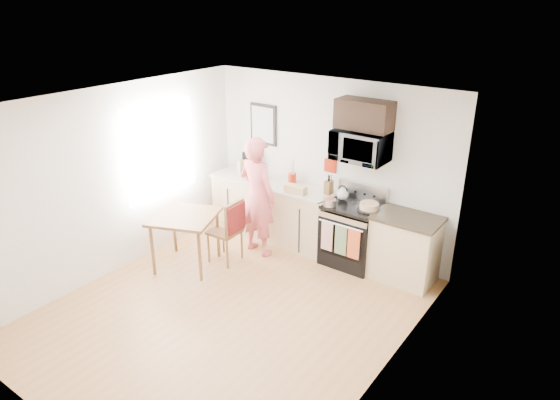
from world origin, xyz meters
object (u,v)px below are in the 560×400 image
Objects in this scene: microwave at (361,146)px; person at (258,196)px; dining_table at (185,221)px; cake at (369,207)px; range at (352,236)px; chair at (232,224)px.

microwave is 0.42× the size of person.
dining_table is (-0.57, -0.94, -0.20)m from person.
dining_table is 2.59m from cake.
range is 3.69× the size of cake.
microwave is at bearing 149.24° from cake.
range is at bearing -89.94° from microwave.
cake reaches higher than dining_table.
range is 2.40m from dining_table.
cake is at bearing -30.76° from microwave.
chair is at bearing 42.14° from dining_table.
microwave reaches higher than dining_table.
chair is 1.95m from cake.
dining_table is (-1.89, -1.47, 0.27)m from range.
person reaches higher than dining_table.
person is at bearing -154.34° from microwave.
microwave reaches higher than range.
dining_table is at bearing -146.59° from cake.
range is at bearing -151.58° from person.
person is at bearing 58.65° from dining_table.
microwave is at bearing 39.82° from dining_table.
microwave is 2.41× the size of cake.
cake is at bearing -11.06° from range.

